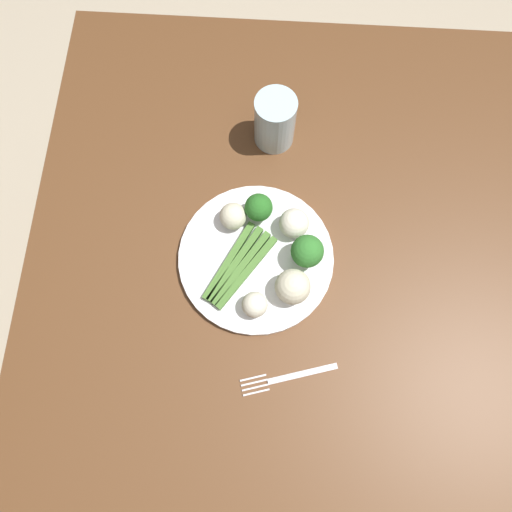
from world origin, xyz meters
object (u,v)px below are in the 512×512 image
object	(u,v)px
dining_table	(283,315)
cauliflower_right	(294,223)
cauliflower_front_left	(293,287)
broccoli_outer_edge	(307,251)
plate	(256,258)
fork	(288,377)
broccoli_back	(259,208)
asparagus_bundle	(238,266)
cauliflower_back_right	(233,216)
water_glass	(275,121)
cauliflower_mid	(255,305)

from	to	relation	value
dining_table	cauliflower_right	world-z (taller)	cauliflower_right
dining_table	cauliflower_front_left	distance (m)	0.15
broccoli_outer_edge	cauliflower_right	bearing A→B (deg)	23.08
broccoli_outer_edge	plate	bearing A→B (deg)	91.86
fork	dining_table	bearing A→B (deg)	-102.31
dining_table	cauliflower_right	xyz separation A→B (m)	(0.14, -0.01, 0.15)
broccoli_back	fork	world-z (taller)	broccoli_back
cauliflower_front_left	cauliflower_right	bearing A→B (deg)	0.80
dining_table	asparagus_bundle	xyz separation A→B (m)	(0.06, 0.09, 0.12)
broccoli_outer_edge	broccoli_back	xyz separation A→B (m)	(0.08, 0.09, -0.01)
cauliflower_right	cauliflower_front_left	bearing A→B (deg)	-179.20
plate	fork	world-z (taller)	plate
broccoli_outer_edge	cauliflower_back_right	world-z (taller)	broccoli_outer_edge
asparagus_bundle	broccoli_back	bearing A→B (deg)	15.42
plate	cauliflower_back_right	distance (m)	0.09
broccoli_outer_edge	broccoli_back	size ratio (longest dim) A/B	1.14
cauliflower_back_right	fork	xyz separation A→B (m)	(-0.27, -0.11, -0.04)
plate	water_glass	world-z (taller)	water_glass
broccoli_back	cauliflower_back_right	bearing A→B (deg)	107.87
dining_table	fork	xyz separation A→B (m)	(-0.12, -0.01, 0.11)
cauliflower_front_left	fork	world-z (taller)	cauliflower_front_left
broccoli_outer_edge	cauliflower_right	size ratio (longest dim) A/B	1.31
cauliflower_back_right	cauliflower_mid	bearing A→B (deg)	-162.92
broccoli_back	cauliflower_front_left	xyz separation A→B (m)	(-0.14, -0.07, -0.00)
dining_table	broccoli_outer_edge	bearing A→B (deg)	-19.76
plate	fork	distance (m)	0.21
broccoli_outer_edge	cauliflower_back_right	bearing A→B (deg)	64.57
fork	water_glass	distance (m)	0.46
asparagus_bundle	broccoli_back	size ratio (longest dim) A/B	2.67
fork	water_glass	size ratio (longest dim) A/B	1.46
cauliflower_front_left	water_glass	world-z (taller)	water_glass
cauliflower_mid	water_glass	xyz separation A→B (m)	(0.34, -0.02, 0.02)
broccoli_back	cauliflower_mid	distance (m)	0.17
plate	cauliflower_front_left	size ratio (longest dim) A/B	4.54
dining_table	cauliflower_mid	size ratio (longest dim) A/B	27.54
cauliflower_right	broccoli_outer_edge	bearing A→B (deg)	-156.92
cauliflower_mid	dining_table	bearing A→B (deg)	-78.82
plate	asparagus_bundle	size ratio (longest dim) A/B	1.70
cauliflower_right	water_glass	bearing A→B (deg)	12.74
plate	broccoli_back	distance (m)	0.09
dining_table	water_glass	world-z (taller)	water_glass
plate	cauliflower_back_right	world-z (taller)	cauliflower_back_right
cauliflower_mid	cauliflower_right	bearing A→B (deg)	-22.18
cauliflower_right	fork	xyz separation A→B (m)	(-0.26, -0.00, -0.04)
water_glass	broccoli_back	bearing A→B (deg)	173.35
broccoli_back	cauliflower_right	xyz separation A→B (m)	(-0.02, -0.06, -0.01)
broccoli_back	fork	distance (m)	0.29
cauliflower_back_right	cauliflower_mid	world-z (taller)	cauliflower_back_right
broccoli_back	cauliflower_right	size ratio (longest dim) A/B	1.14
broccoli_outer_edge	cauliflower_right	world-z (taller)	broccoli_outer_edge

